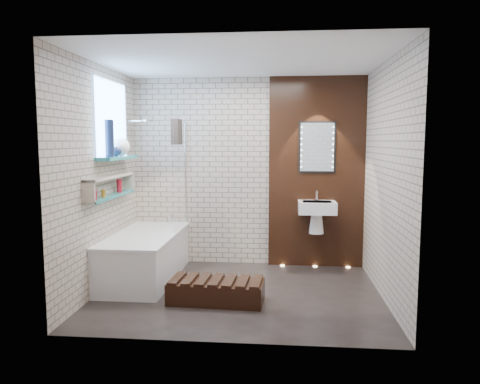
# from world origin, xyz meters

# --- Properties ---
(ground) EXTENTS (3.20, 3.20, 0.00)m
(ground) POSITION_xyz_m (0.00, 0.00, 0.00)
(ground) COLOR black
(ground) RESTS_ON ground
(room_shell) EXTENTS (3.24, 3.20, 2.60)m
(room_shell) POSITION_xyz_m (0.00, 0.00, 1.30)
(room_shell) COLOR #BDA796
(room_shell) RESTS_ON ground
(walnut_panel) EXTENTS (1.30, 0.06, 2.60)m
(walnut_panel) POSITION_xyz_m (0.95, 1.27, 1.30)
(walnut_panel) COLOR black
(walnut_panel) RESTS_ON ground
(clerestory_window) EXTENTS (0.18, 1.00, 0.94)m
(clerestory_window) POSITION_xyz_m (-1.57, 0.35, 1.90)
(clerestory_window) COLOR #7FADE0
(clerestory_window) RESTS_ON room_shell
(display_niche) EXTENTS (0.14, 1.30, 0.26)m
(display_niche) POSITION_xyz_m (-1.53, 0.15, 1.20)
(display_niche) COLOR #227B7D
(display_niche) RESTS_ON room_shell
(bathtub) EXTENTS (0.79, 1.74, 0.70)m
(bathtub) POSITION_xyz_m (-1.22, 0.45, 0.29)
(bathtub) COLOR white
(bathtub) RESTS_ON ground
(bath_screen) EXTENTS (0.01, 0.78, 1.40)m
(bath_screen) POSITION_xyz_m (-0.87, 0.89, 1.28)
(bath_screen) COLOR white
(bath_screen) RESTS_ON bathtub
(towel) EXTENTS (0.09, 0.25, 0.32)m
(towel) POSITION_xyz_m (-0.87, 0.75, 1.85)
(towel) COLOR black
(towel) RESTS_ON bath_screen
(shower_head) EXTENTS (0.18, 0.18, 0.02)m
(shower_head) POSITION_xyz_m (-1.30, 0.95, 2.00)
(shower_head) COLOR silver
(shower_head) RESTS_ON room_shell
(washbasin) EXTENTS (0.50, 0.36, 0.58)m
(washbasin) POSITION_xyz_m (0.95, 1.07, 0.79)
(washbasin) COLOR white
(washbasin) RESTS_ON walnut_panel
(led_mirror) EXTENTS (0.50, 0.02, 0.70)m
(led_mirror) POSITION_xyz_m (0.95, 1.23, 1.65)
(led_mirror) COLOR black
(led_mirror) RESTS_ON walnut_panel
(walnut_step) EXTENTS (1.04, 0.51, 0.23)m
(walnut_step) POSITION_xyz_m (-0.22, -0.30, 0.11)
(walnut_step) COLOR black
(walnut_step) RESTS_ON ground
(niche_bottles) EXTENTS (0.07, 0.82, 0.17)m
(niche_bottles) POSITION_xyz_m (-1.53, 0.16, 1.17)
(niche_bottles) COLOR #AB6C1A
(niche_bottles) RESTS_ON display_niche
(sill_vases) EXTENTS (0.22, 0.53, 0.43)m
(sill_vases) POSITION_xyz_m (-1.50, 0.33, 1.68)
(sill_vases) COLOR white
(sill_vases) RESTS_ON clerestory_window
(floor_uplights) EXTENTS (0.96, 0.06, 0.01)m
(floor_uplights) POSITION_xyz_m (0.95, 1.20, 0.01)
(floor_uplights) COLOR #FFD899
(floor_uplights) RESTS_ON ground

